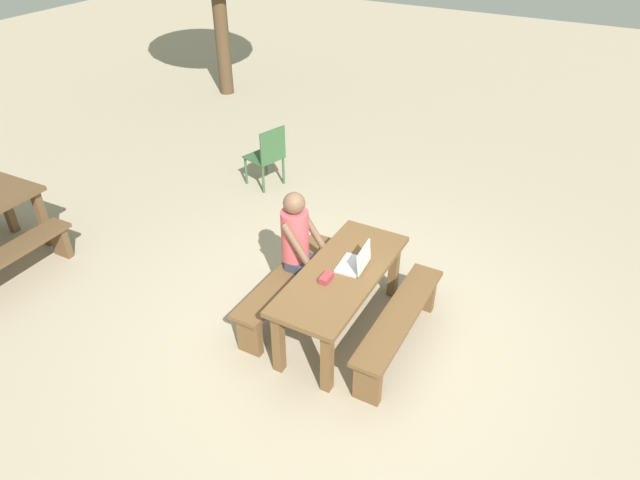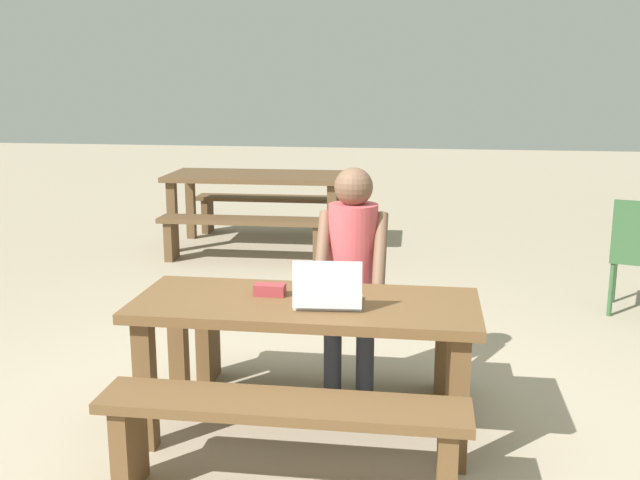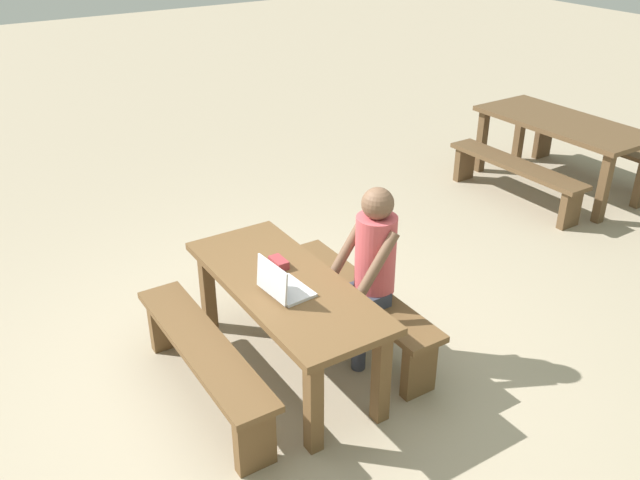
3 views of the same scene
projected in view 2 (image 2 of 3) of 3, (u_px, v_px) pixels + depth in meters
The scene contains 10 objects.
ground_plane at pixel (306, 434), 3.81m from camera, with size 30.00×30.00×0.00m, color tan.
picnic_table_front at pixel (306, 324), 3.68m from camera, with size 1.69×0.69×0.71m.
bench_near at pixel (283, 427), 3.15m from camera, with size 1.58×0.30×0.46m.
bench_far at pixel (323, 332), 4.32m from camera, with size 1.58×0.30×0.46m.
laptop at pixel (328, 295), 3.54m from camera, with size 0.34×0.27×0.24m.
small_pouch at pixel (270, 290), 3.73m from camera, with size 0.15×0.08×0.06m.
person_seated at pixel (352, 265), 4.16m from camera, with size 0.39×0.40×1.30m.
picnic_table_mid at pixel (257, 185), 7.79m from camera, with size 1.86×0.88×0.78m.
bench_mid_south at pixel (244, 229), 7.22m from camera, with size 1.67×0.33×0.43m.
bench_mid_north at pixel (270, 206), 8.50m from camera, with size 1.67×0.33×0.43m.
Camera 2 is at (0.57, -3.45, 1.80)m, focal length 41.89 mm.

